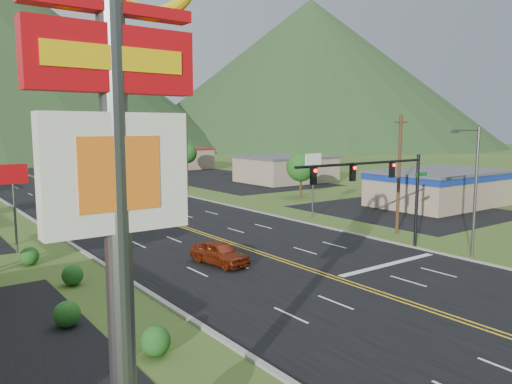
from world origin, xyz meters
TOP-DOWN VIEW (x-y plane):
  - pylon_sign at (-17.00, 2.00)m, footprint 4.32×0.60m
  - traffic_signal at (6.48, 14.00)m, footprint 13.10×0.43m
  - streetlight_east at (11.18, 10.00)m, footprint 3.28×0.25m
  - building_east_near at (30.00, 25.00)m, footprint 15.40×10.40m
  - building_east_mid at (32.00, 55.00)m, footprint 14.40×11.40m
  - building_east_far at (28.00, 90.00)m, footprint 16.40×12.40m
  - pole_sign_west_a at (-14.00, 30.00)m, footprint 2.00×0.18m
  - pole_sign_east_a at (13.00, 28.00)m, footprint 2.00×0.18m
  - pole_sign_east_b at (13.00, 60.00)m, footprint 2.00×0.18m
  - tree_east_a at (22.00, 40.00)m, footprint 3.84×3.84m
  - tree_east_b at (26.00, 78.00)m, footprint 3.84×3.84m
  - utility_pole_a at (13.50, 18.00)m, footprint 1.60×0.28m
  - utility_pole_b at (13.50, 55.00)m, footprint 1.60×0.28m
  - utility_pole_c at (13.50, 95.00)m, footprint 1.60×0.28m
  - utility_pole_d at (13.50, 135.00)m, footprint 1.60×0.28m
  - mountain_ne at (147.84, 176.19)m, footprint 180.00×180.00m
  - car_red_near at (-3.93, 18.66)m, footprint 2.52×4.76m
  - car_dark_mid at (-3.23, 37.93)m, footprint 2.09×4.91m
  - car_red_far at (2.80, 43.29)m, footprint 1.82×4.89m

SIDE VIEW (x-z plane):
  - car_dark_mid at x=-3.23m, z-range 0.00..1.41m
  - car_red_near at x=-3.93m, z-range 0.00..1.54m
  - car_red_far at x=2.80m, z-range 0.00..1.60m
  - building_east_mid at x=32.00m, z-range 0.01..4.31m
  - building_east_far at x=28.00m, z-range 0.01..4.51m
  - building_east_near at x=30.00m, z-range 0.22..4.32m
  - tree_east_a at x=22.00m, z-range 0.98..6.80m
  - tree_east_b at x=26.00m, z-range 0.98..6.80m
  - pole_sign_west_a at x=-14.00m, z-range 1.85..8.25m
  - pole_sign_east_a at x=13.00m, z-range 1.85..8.25m
  - pole_sign_east_b at x=13.00m, z-range 1.85..8.25m
  - utility_pole_a at x=13.50m, z-range 0.13..10.13m
  - utility_pole_b at x=13.50m, z-range 0.13..10.13m
  - utility_pole_c at x=13.50m, z-range 0.13..10.13m
  - utility_pole_d at x=13.50m, z-range 0.13..10.13m
  - streetlight_east at x=11.18m, z-range 0.68..9.68m
  - traffic_signal at x=6.48m, z-range 1.83..8.83m
  - pylon_sign at x=-17.00m, z-range 2.30..16.30m
  - mountain_ne at x=147.84m, z-range 0.00..70.00m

